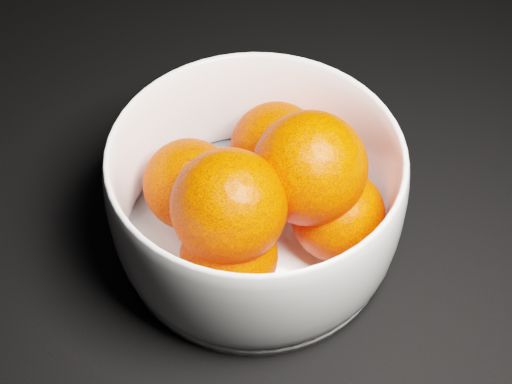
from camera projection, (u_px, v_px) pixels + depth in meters
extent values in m
cube|color=black|center=(317.00, 76.00, 0.79)|extent=(3.00, 3.00, 0.00)
cylinder|color=white|center=(256.00, 235.00, 0.64)|extent=(0.23, 0.23, 0.01)
sphere|color=#FF3100|center=(277.00, 148.00, 0.65)|extent=(0.08, 0.08, 0.08)
sphere|color=#FF3100|center=(189.00, 184.00, 0.62)|extent=(0.08, 0.08, 0.08)
sphere|color=#FF3100|center=(229.00, 256.00, 0.57)|extent=(0.08, 0.08, 0.08)
sphere|color=#FF3100|center=(338.00, 215.00, 0.60)|extent=(0.08, 0.08, 0.08)
sphere|color=#FF3100|center=(229.00, 206.00, 0.54)|extent=(0.09, 0.09, 0.09)
sphere|color=#FF3100|center=(310.00, 168.00, 0.57)|extent=(0.09, 0.09, 0.09)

